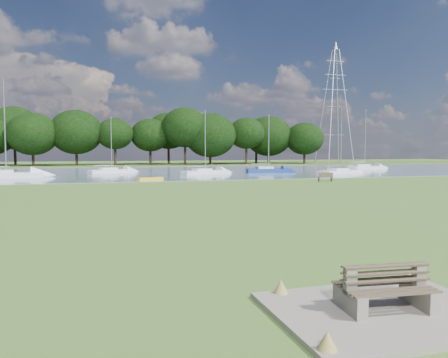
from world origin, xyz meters
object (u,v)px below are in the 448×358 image
object	(u,v)px
kayak	(150,179)
sailboat_4	(205,171)
pylon	(335,88)
sailboat_1	(111,170)
sailboat_7	(5,173)
sailboat_5	(268,169)
riverbank_bench	(325,177)
sailboat_0	(340,170)
sailboat_2	(364,166)
bench_pair	(385,289)

from	to	relation	value
kayak	sailboat_4	bearing A→B (deg)	25.81
pylon	sailboat_1	size ratio (longest dim) A/B	3.72
pylon	sailboat_7	xyz separation A→B (m)	(-63.47, -37.44, -17.10)
kayak	sailboat_5	bearing A→B (deg)	7.71
riverbank_bench	sailboat_0	world-z (taller)	sailboat_0
sailboat_0	sailboat_5	xyz separation A→B (m)	(-8.18, 4.94, 0.09)
riverbank_bench	sailboat_4	xyz separation A→B (m)	(-8.39, 15.81, 0.03)
riverbank_bench	sailboat_2	size ratio (longest dim) A/B	0.16
pylon	sailboat_4	size ratio (longest dim) A/B	3.40
bench_pair	sailboat_1	world-z (taller)	sailboat_1
bench_pair	sailboat_5	size ratio (longest dim) A/B	0.23
riverbank_bench	sailboat_1	size ratio (longest dim) A/B	0.20
kayak	sailboat_2	bearing A→B (deg)	-0.14
kayak	sailboat_0	distance (m)	26.08
sailboat_4	riverbank_bench	bearing A→B (deg)	-80.19
sailboat_5	sailboat_2	bearing A→B (deg)	22.63
kayak	sailboat_7	size ratio (longest dim) A/B	0.25
pylon	bench_pair	bearing A→B (deg)	-120.11
bench_pair	sailboat_7	bearing A→B (deg)	113.30
riverbank_bench	sailboat_4	size ratio (longest dim) A/B	0.19
sailboat_5	bench_pair	bearing A→B (deg)	-102.53
sailboat_2	sailboat_7	world-z (taller)	sailboat_7
riverbank_bench	sailboat_5	xyz separation A→B (m)	(0.77, 16.84, 0.11)
kayak	sailboat_0	xyz separation A→B (m)	(25.48, 5.60, 0.28)
kayak	sailboat_7	bearing A→B (deg)	126.62
kayak	bench_pair	bearing A→B (deg)	-114.00
riverbank_bench	kayak	xyz separation A→B (m)	(-16.52, 6.30, -0.26)
sailboat_4	sailboat_5	world-z (taller)	sailboat_4
sailboat_2	sailboat_7	xyz separation A→B (m)	(-50.95, -7.08, 0.03)
sailboat_1	sailboat_4	xyz separation A→B (m)	(11.44, -6.00, -0.01)
bench_pair	sailboat_1	bearing A→B (deg)	99.00
pylon	sailboat_2	bearing A→B (deg)	-112.41
pylon	sailboat_5	bearing A→B (deg)	-131.32
sailboat_4	sailboat_7	size ratio (longest dim) A/B	0.75
sailboat_5	sailboat_7	distance (m)	32.35
kayak	sailboat_5	distance (m)	20.26
riverbank_bench	pylon	bearing A→B (deg)	72.70
bench_pair	pylon	xyz separation A→B (m)	(48.71, 84.00, 17.21)
sailboat_5	sailboat_7	bearing A→B (deg)	-169.17
sailboat_1	sailboat_4	size ratio (longest dim) A/B	0.91
pylon	sailboat_5	distance (m)	50.23
bench_pair	sailboat_4	distance (m)	48.24
sailboat_0	sailboat_5	world-z (taller)	sailboat_0
riverbank_bench	sailboat_7	world-z (taller)	sailboat_7
sailboat_4	sailboat_5	distance (m)	9.22
sailboat_4	sailboat_5	xyz separation A→B (m)	(9.16, 1.03, 0.08)
pylon	sailboat_2	distance (m)	37.04
pylon	sailboat_2	xyz separation A→B (m)	(-12.52, -30.36, -17.12)
sailboat_4	sailboat_7	distance (m)	23.15
sailboat_7	pylon	bearing A→B (deg)	25.07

